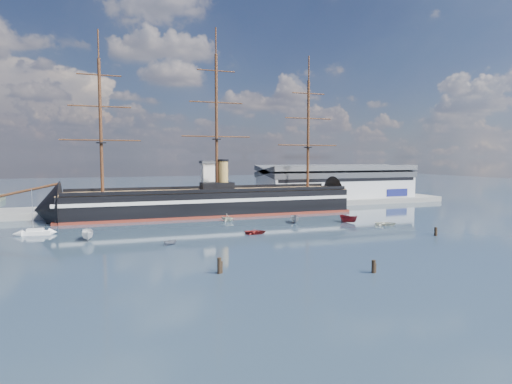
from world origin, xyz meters
name	(u,v)px	position (x,y,z in m)	size (l,w,h in m)	color
ground	(227,224)	(0.00, 40.00, 0.00)	(600.00, 600.00, 0.00)	#273741
quay	(225,208)	(10.00, 76.00, 0.00)	(180.00, 18.00, 2.00)	slate
warehouse	(336,182)	(58.00, 80.00, 7.98)	(63.00, 21.00, 11.60)	#B7BABC
quay_tower	(208,182)	(3.00, 73.00, 9.75)	(5.00, 5.00, 15.00)	silver
warship	(206,202)	(-1.07, 60.00, 4.04)	(113.10, 18.71, 53.94)	black
sailboat	(35,232)	(-46.62, 40.51, 0.69)	(6.96, 3.05, 10.76)	white
motorboat_a	(88,240)	(-35.00, 29.05, 0.00)	(7.38, 2.71, 2.95)	silver
motorboat_b	(255,234)	(2.10, 23.67, 0.00)	(3.23, 1.29, 1.51)	maroon
motorboat_c	(295,223)	(18.29, 35.77, 0.00)	(6.31, 2.31, 2.52)	gray
motorboat_d	(228,221)	(1.65, 45.25, 0.00)	(6.53, 2.83, 2.39)	beige
motorboat_e	(385,225)	(39.00, 23.39, 0.00)	(3.44, 1.37, 1.60)	silver
motorboat_f	(349,223)	(32.53, 31.10, 0.00)	(6.70, 2.46, 2.68)	maroon
motorboat_g	(170,245)	(-18.98, 17.75, 0.00)	(3.26, 1.19, 1.30)	slate
piling_near_left	(219,274)	(-15.26, -6.74, 0.00)	(0.64, 0.64, 3.23)	black
piling_near_mid	(373,273)	(7.56, -14.87, 0.00)	(0.64, 0.64, 2.76)	black
piling_far_right	(435,236)	(40.49, 6.99, 0.00)	(0.64, 0.64, 2.66)	black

